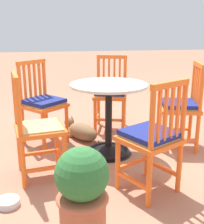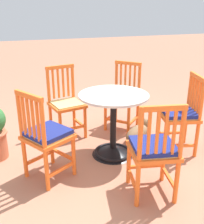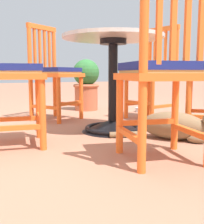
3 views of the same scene
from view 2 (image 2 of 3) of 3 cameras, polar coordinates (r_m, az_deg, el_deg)
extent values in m
plane|color=#A36B51|center=(3.22, 0.49, -8.88)|extent=(24.00, 24.00, 0.00)
cone|color=black|center=(3.22, 2.25, -7.90)|extent=(0.48, 0.48, 0.10)
torus|color=black|center=(3.23, 2.24, -8.29)|extent=(0.44, 0.44, 0.04)
cylinder|color=black|center=(3.08, 2.33, -2.65)|extent=(0.07, 0.07, 0.66)
cylinder|color=black|center=(2.97, 2.42, 2.89)|extent=(0.20, 0.20, 0.04)
cylinder|color=beige|center=(2.96, 2.43, 3.48)|extent=(0.76, 0.76, 0.02)
cylinder|color=orange|center=(2.67, 5.57, -10.33)|extent=(0.04, 0.04, 0.45)
cylinder|color=orange|center=(2.76, 12.58, -9.66)|extent=(0.04, 0.04, 0.45)
cylinder|color=orange|center=(2.27, 7.67, -9.78)|extent=(0.04, 0.04, 0.91)
cylinder|color=orange|center=(2.37, 15.74, -8.96)|extent=(0.04, 0.04, 0.91)
cube|color=orange|center=(2.58, 6.35, -13.89)|extent=(0.10, 0.34, 0.03)
cube|color=orange|center=(2.67, 13.66, -13.06)|extent=(0.10, 0.34, 0.03)
cube|color=orange|center=(2.73, 9.07, -11.00)|extent=(0.34, 0.10, 0.03)
cube|color=orange|center=(2.46, 10.50, -7.89)|extent=(0.48, 0.48, 0.04)
cube|color=tan|center=(2.45, 10.54, -7.44)|extent=(0.42, 0.42, 0.02)
cube|color=orange|center=(2.18, 9.69, -4.53)|extent=(0.03, 0.02, 0.39)
cube|color=orange|center=(2.20, 11.39, -4.41)|extent=(0.03, 0.02, 0.39)
cube|color=orange|center=(2.22, 13.06, -4.28)|extent=(0.03, 0.02, 0.39)
cube|color=orange|center=(2.24, 14.69, -4.16)|extent=(0.03, 0.02, 0.39)
cube|color=orange|center=(2.13, 12.66, 0.77)|extent=(0.38, 0.11, 0.04)
cube|color=navy|center=(2.44, 10.58, -6.82)|extent=(0.43, 0.43, 0.04)
cylinder|color=orange|center=(3.15, 13.30, -5.60)|extent=(0.04, 0.04, 0.45)
cylinder|color=orange|center=(3.45, 11.64, -3.09)|extent=(0.04, 0.04, 0.45)
cylinder|color=orange|center=(3.18, 19.49, -1.49)|extent=(0.04, 0.04, 0.91)
cylinder|color=orange|center=(3.47, 17.32, 0.65)|extent=(0.04, 0.04, 0.91)
cube|color=orange|center=(3.25, 16.06, -6.75)|extent=(0.34, 0.12, 0.03)
cube|color=orange|center=(3.53, 14.20, -4.22)|extent=(0.34, 0.12, 0.03)
cube|color=orange|center=(3.32, 12.36, -5.14)|extent=(0.12, 0.34, 0.03)
cube|color=orange|center=(3.27, 15.57, -0.85)|extent=(0.49, 0.49, 0.04)
cube|color=tan|center=(3.26, 15.60, -0.49)|extent=(0.43, 0.43, 0.02)
cube|color=orange|center=(3.16, 19.51, 2.74)|extent=(0.03, 0.03, 0.39)
cube|color=orange|center=(3.22, 19.04, 3.13)|extent=(0.03, 0.03, 0.39)
cube|color=orange|center=(3.28, 18.58, 3.50)|extent=(0.03, 0.03, 0.39)
cube|color=orange|center=(3.34, 18.15, 3.85)|extent=(0.03, 0.03, 0.39)
cube|color=orange|center=(3.20, 19.25, 6.89)|extent=(0.13, 0.38, 0.04)
cube|color=navy|center=(3.25, 15.65, 0.00)|extent=(0.44, 0.44, 0.04)
cylinder|color=orange|center=(3.62, 5.52, -1.52)|extent=(0.04, 0.04, 0.45)
cylinder|color=orange|center=(3.75, 0.71, -0.60)|extent=(0.04, 0.04, 0.45)
cylinder|color=orange|center=(3.84, 7.56, 3.39)|extent=(0.04, 0.04, 0.91)
cylinder|color=orange|center=(3.96, 2.94, 4.11)|extent=(0.04, 0.04, 0.91)
cube|color=orange|center=(3.80, 6.45, -1.82)|extent=(0.27, 0.25, 0.03)
cube|color=orange|center=(3.92, 1.82, -0.94)|extent=(0.27, 0.25, 0.03)
cube|color=orange|center=(3.70, 3.06, -1.84)|extent=(0.25, 0.27, 0.03)
cube|color=orange|center=(3.76, 4.21, 2.74)|extent=(0.57, 0.57, 0.04)
cube|color=tan|center=(3.75, 4.22, 3.06)|extent=(0.49, 0.49, 0.02)
cube|color=orange|center=(3.80, 6.76, 6.78)|extent=(0.03, 0.03, 0.39)
cube|color=orange|center=(3.83, 5.80, 6.90)|extent=(0.03, 0.03, 0.39)
cube|color=orange|center=(3.85, 4.86, 7.03)|extent=(0.03, 0.03, 0.39)
cube|color=orange|center=(3.88, 3.92, 7.15)|extent=(0.03, 0.03, 0.39)
cube|color=orange|center=(3.79, 5.44, 10.04)|extent=(0.28, 0.30, 0.04)
cube|color=navy|center=(3.74, 4.23, 3.50)|extent=(0.51, 0.51, 0.04)
cylinder|color=orange|center=(3.54, -3.50, -2.01)|extent=(0.04, 0.04, 0.45)
cylinder|color=orange|center=(3.41, -8.59, -3.12)|extent=(0.04, 0.04, 0.45)
cylinder|color=orange|center=(3.75, -5.95, 3.00)|extent=(0.04, 0.04, 0.91)
cylinder|color=orange|center=(3.63, -10.83, 2.12)|extent=(0.04, 0.04, 0.91)
cube|color=orange|center=(3.71, -4.67, -2.32)|extent=(0.09, 0.34, 0.03)
cube|color=orange|center=(3.59, -9.55, -3.39)|extent=(0.09, 0.34, 0.03)
cube|color=orange|center=(3.49, -5.96, -3.38)|extent=(0.34, 0.09, 0.03)
cube|color=orange|center=(3.54, -7.28, 1.47)|extent=(0.47, 0.47, 0.04)
cube|color=tan|center=(3.53, -7.29, 1.81)|extent=(0.41, 0.41, 0.02)
cube|color=orange|center=(3.66, -7.05, 6.18)|extent=(0.03, 0.02, 0.39)
cube|color=orange|center=(3.63, -8.04, 6.03)|extent=(0.03, 0.02, 0.39)
cube|color=orange|center=(3.61, -9.04, 5.87)|extent=(0.03, 0.02, 0.39)
cube|color=orange|center=(3.58, -10.05, 5.71)|extent=(0.03, 0.02, 0.39)
cube|color=orange|center=(3.57, -8.72, 9.20)|extent=(0.38, 0.10, 0.04)
cylinder|color=orange|center=(3.02, -10.39, -6.63)|extent=(0.04, 0.04, 0.45)
cylinder|color=orange|center=(2.79, -5.88, -8.83)|extent=(0.04, 0.04, 0.45)
cylinder|color=orange|center=(2.74, -16.19, -4.74)|extent=(0.04, 0.04, 0.91)
cylinder|color=orange|center=(2.49, -11.77, -7.07)|extent=(0.04, 0.04, 0.91)
cube|color=orange|center=(2.97, -12.83, -9.18)|extent=(0.31, 0.19, 0.03)
cube|color=orange|center=(2.74, -8.43, -11.67)|extent=(0.31, 0.19, 0.03)
cube|color=orange|center=(2.93, -8.17, -8.63)|extent=(0.19, 0.31, 0.03)
cube|color=orange|center=(2.71, -11.15, -5.11)|extent=(0.55, 0.55, 0.04)
cube|color=tan|center=(2.70, -11.18, -4.69)|extent=(0.48, 0.48, 0.02)
cube|color=orange|center=(2.60, -15.85, -0.72)|extent=(0.03, 0.03, 0.39)
cube|color=orange|center=(2.55, -14.98, -1.09)|extent=(0.03, 0.03, 0.39)
cube|color=orange|center=(2.50, -14.09, -1.48)|extent=(0.03, 0.03, 0.39)
cube|color=orange|center=(2.44, -13.15, -1.88)|extent=(0.03, 0.03, 0.39)
cube|color=orange|center=(2.45, -14.98, 3.26)|extent=(0.22, 0.35, 0.04)
cube|color=navy|center=(2.69, -11.22, -4.11)|extent=(0.49, 0.49, 0.04)
ellipsoid|color=brown|center=(3.54, 7.28, -4.42)|extent=(0.48, 0.41, 0.19)
ellipsoid|color=silver|center=(3.63, 8.03, -4.00)|extent=(0.23, 0.23, 0.14)
sphere|color=brown|center=(3.72, 9.17, -2.28)|extent=(0.12, 0.12, 0.12)
ellipsoid|color=silver|center=(3.76, 9.45, -2.24)|extent=(0.07, 0.07, 0.04)
cone|color=brown|center=(3.71, 8.69, -1.47)|extent=(0.04, 0.04, 0.04)
cone|color=brown|center=(3.68, 9.58, -1.69)|extent=(0.04, 0.04, 0.04)
ellipsoid|color=brown|center=(3.73, 7.71, -4.24)|extent=(0.13, 0.11, 0.05)
ellipsoid|color=brown|center=(3.68, 9.22, -4.65)|extent=(0.13, 0.11, 0.05)
cylinder|color=brown|center=(3.29, 6.14, -7.91)|extent=(0.11, 0.22, 0.04)
cylinder|color=silver|center=(3.85, -14.20, -3.91)|extent=(0.17, 0.17, 0.05)
camera|label=1|loc=(3.60, -50.02, 8.64)|focal=48.63mm
camera|label=3|loc=(3.50, 40.40, -3.65)|focal=45.53mm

